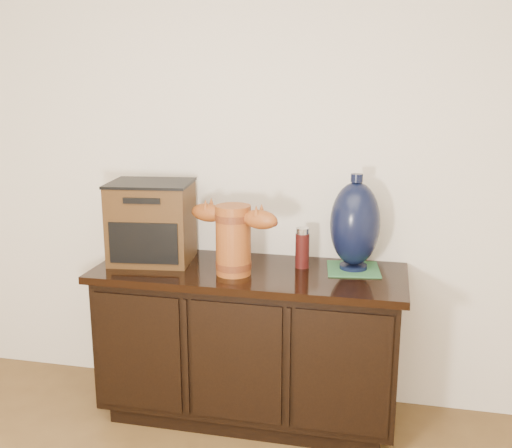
% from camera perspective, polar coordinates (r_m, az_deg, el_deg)
% --- Properties ---
extents(sideboard, '(1.46, 0.56, 0.75)m').
position_cam_1_polar(sideboard, '(2.96, -0.65, -11.17)').
color(sideboard, black).
rests_on(sideboard, ground).
extents(terracotta_vessel, '(0.45, 0.21, 0.32)m').
position_cam_1_polar(terracotta_vessel, '(2.71, -2.17, -1.12)').
color(terracotta_vessel, '#984C1B').
rests_on(terracotta_vessel, sideboard).
extents(tv_radio, '(0.42, 0.36, 0.39)m').
position_cam_1_polar(tv_radio, '(2.95, -9.90, 0.20)').
color(tv_radio, '#3D250F').
rests_on(tv_radio, sideboard).
extents(green_mat, '(0.27, 0.27, 0.01)m').
position_cam_1_polar(green_mat, '(2.86, 9.24, -4.25)').
color(green_mat, '#2F693C').
rests_on(green_mat, sideboard).
extents(lamp_base, '(0.26, 0.26, 0.45)m').
position_cam_1_polar(lamp_base, '(2.80, 9.41, -0.03)').
color(lamp_base, black).
rests_on(lamp_base, green_mat).
extents(spray_can, '(0.07, 0.07, 0.19)m').
position_cam_1_polar(spray_can, '(2.84, 4.43, -2.30)').
color(spray_can, '#58110F').
rests_on(spray_can, sideboard).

